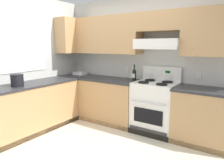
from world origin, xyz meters
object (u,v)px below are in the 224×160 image
(stove, at_px, (155,107))
(bowl, at_px, (80,74))
(bucket, at_px, (17,80))
(wine_bottle, at_px, (134,74))

(stove, height_order, bowl, stove)
(bucket, bearing_deg, wine_bottle, 50.52)
(wine_bottle, xyz_separation_m, bucket, (-1.35, -1.64, -0.01))
(bowl, bearing_deg, wine_bottle, 0.20)
(bowl, height_order, bucket, bucket)
(wine_bottle, relative_size, bucket, 1.43)
(stove, relative_size, bucket, 5.50)
(stove, xyz_separation_m, bowl, (-1.91, 0.10, 0.45))
(stove, relative_size, bowl, 4.24)
(stove, relative_size, wine_bottle, 3.85)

